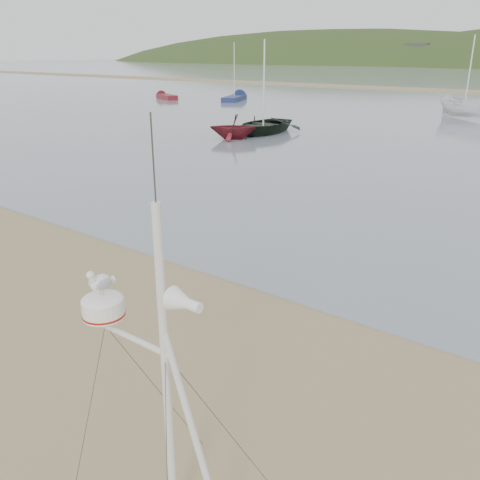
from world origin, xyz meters
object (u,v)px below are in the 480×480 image
Objects in this scene: mast_rig at (163,437)px; dinghy_red_far at (163,96)px; boat_dark at (264,92)px; boat_white at (467,88)px; sailboat_blue_near at (238,97)px; boat_red at (234,115)px.

dinghy_red_far is (-40.16, 39.86, -0.83)m from mast_rig.
boat_white is at bearing 58.95° from boat_dark.
sailboat_blue_near reaches higher than dinghy_red_far.
boat_dark is at bearing 122.47° from mast_rig.
sailboat_blue_near is at bearing -178.15° from boat_red.
boat_white is at bearing 100.32° from mast_rig.
boat_red is (-0.11, -3.06, -1.19)m from boat_dark.
mast_rig is 1.62× the size of boat_red.
dinghy_red_far is (-24.18, 17.98, -1.19)m from boat_red.
dinghy_red_far is at bearing -161.45° from boat_red.
boat_white is (-7.52, 41.33, 1.30)m from mast_rig.
sailboat_blue_near is (-16.58, 19.05, -2.36)m from boat_dark.
dinghy_red_far is at bearing 117.20° from boat_white.
sailboat_blue_near reaches higher than boat_white.
boat_dark is 28.61m from dinghy_red_far.
boat_red is 21.22m from boat_white.
boat_red is at bearing 126.14° from mast_rig.
boat_red is 0.60× the size of boat_white.
sailboat_blue_near is at bearing 28.18° from dinghy_red_far.
sailboat_blue_near is 8.75m from dinghy_red_far.
sailboat_blue_near is at bearing 108.52° from boat_white.
sailboat_blue_near is (-16.47, 22.11, -1.17)m from boat_red.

